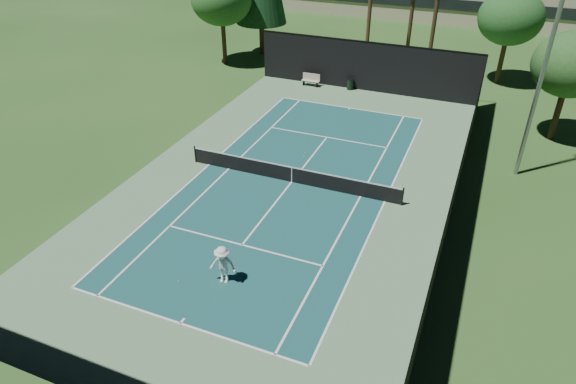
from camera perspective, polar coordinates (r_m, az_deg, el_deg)
name	(u,v)px	position (r m, az deg, el deg)	size (l,w,h in m)	color
ground	(292,182)	(29.77, 0.41, 1.10)	(160.00, 160.00, 0.00)	#284F1D
apron_slab	(292,182)	(29.76, 0.41, 1.10)	(18.00, 32.00, 0.01)	#5E865F
court_surface	(292,182)	(29.76, 0.41, 1.12)	(10.97, 23.77, 0.01)	#184E4E
court_lines	(292,182)	(29.76, 0.41, 1.13)	(11.07, 23.87, 0.01)	white
tennis_net	(292,174)	(29.49, 0.41, 2.03)	(12.90, 0.10, 1.10)	black
fence	(292,151)	(28.84, 0.47, 4.58)	(18.04, 32.05, 4.03)	black
player	(223,265)	(22.45, -7.25, -8.06)	(1.21, 0.70, 1.87)	white
tennis_ball_a	(178,281)	(23.34, -12.08, -9.70)	(0.06, 0.06, 0.06)	#B6D22F
tennis_ball_b	(304,157)	(32.44, 1.79, 3.93)	(0.07, 0.07, 0.07)	#B7D02F
tennis_ball_c	(305,153)	(32.94, 1.92, 4.40)	(0.07, 0.07, 0.07)	#C3D630
tennis_ball_d	(211,144)	(34.35, -8.60, 5.25)	(0.06, 0.06, 0.06)	#CEE634
park_bench	(311,79)	(44.02, 2.56, 12.40)	(1.50, 0.45, 1.02)	beige
trash_bin	(350,84)	(43.45, 6.92, 11.84)	(0.56, 0.56, 0.95)	black
decid_tree_a	(511,18)	(46.77, 23.52, 17.34)	(5.12, 5.12, 7.62)	#46321E
decid_tree_b	(572,65)	(37.41, 28.99, 12.26)	(4.80, 4.80, 7.14)	#4A2F1F
light_pole	(544,68)	(31.10, 26.56, 12.21)	(0.90, 0.25, 12.22)	#919399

